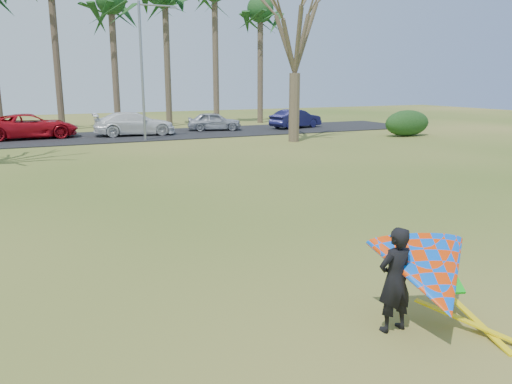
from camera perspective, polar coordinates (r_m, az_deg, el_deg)
name	(u,v)px	position (r m, az deg, el deg)	size (l,w,h in m)	color
ground	(299,267)	(9.95, 4.95, -8.50)	(100.00, 100.00, 0.00)	#2B5813
parking_strip	(104,137)	(33.53, -17.03, 6.03)	(46.00, 7.00, 0.06)	black
palm_6	(111,1)	(39.97, -16.26, 20.22)	(4.84, 4.84, 10.84)	#493A2C
palm_9	(260,11)	(43.62, 0.50, 20.02)	(4.84, 4.84, 10.84)	#4C3D2D
bare_tree_right	(296,27)	(30.02, 4.55, 18.33)	(6.27, 6.27, 9.21)	#4C3E2D
streetlight	(144,65)	(30.80, -12.64, 14.01)	(2.28, 0.18, 8.00)	gray
hedge_near	(407,123)	(34.29, 16.89, 7.54)	(3.37, 1.53, 1.69)	#173A15
hedge_far	(404,120)	(38.77, 16.58, 7.89)	(2.54, 1.20, 1.41)	#133414
car_2	(31,126)	(33.94, -24.34, 6.88)	(2.52, 5.48, 1.52)	#B50E19
car_3	(134,124)	(33.78, -13.72, 7.60)	(2.11, 5.19, 1.51)	white
car_4	(214,121)	(36.23, -4.80, 8.07)	(1.53, 3.81, 1.30)	#A2A6B0
car_5	(296,119)	(38.03, 4.56, 8.35)	(1.46, 4.19, 1.38)	#171746
kite_flyer	(429,277)	(7.62, 19.14, -9.16)	(2.13, 2.39, 2.02)	black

